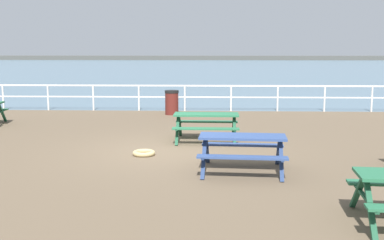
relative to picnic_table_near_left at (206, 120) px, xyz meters
The scene contains 8 objects.
ground_plane 1.76m from the picnic_table_near_left, 125.87° to the right, with size 30.00×24.00×0.20m, color brown.
sea_band 51.45m from the picnic_table_near_left, 91.06° to the left, with size 142.00×90.00×0.01m, color slate.
distant_shoreline 94.45m from the picnic_table_near_left, 90.57° to the left, with size 142.00×6.00×1.80m, color #4C4C47.
seaward_railing 6.51m from the picnic_table_near_left, 98.37° to the left, with size 23.07×0.07×1.08m.
picnic_table_near_left is the anchor object (origin of this frame).
picnic_table_far_right 3.44m from the picnic_table_near_left, 76.73° to the right, with size 1.90×1.65×0.80m.
litter_bin 5.51m from the picnic_table_near_left, 104.70° to the left, with size 0.55×0.55×0.95m.
rope_coil 2.47m from the picnic_table_near_left, 128.59° to the right, with size 0.55×0.55×0.11m, color tan.
Camera 1 is at (1.05, -11.85, 2.58)m, focal length 44.49 mm.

